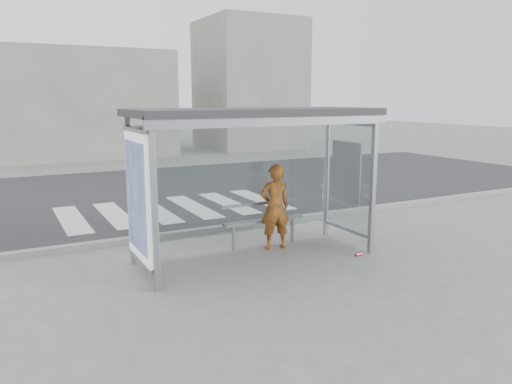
{
  "coord_description": "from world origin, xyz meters",
  "views": [
    {
      "loc": [
        -3.93,
        -7.5,
        2.8
      ],
      "look_at": [
        0.11,
        0.2,
        1.15
      ],
      "focal_mm": 35.0,
      "sensor_mm": 36.0,
      "label": 1
    }
  ],
  "objects_px": {
    "person": "(275,207)",
    "soda_can": "(358,254)",
    "bench": "(263,220)",
    "bus_shelter": "(235,147)"
  },
  "relations": [
    {
      "from": "person",
      "to": "soda_can",
      "type": "relative_size",
      "value": 13.61
    },
    {
      "from": "bus_shelter",
      "to": "person",
      "type": "xyz_separation_m",
      "value": [
        0.95,
        0.29,
        -1.18
      ]
    },
    {
      "from": "bus_shelter",
      "to": "soda_can",
      "type": "xyz_separation_m",
      "value": [
        2.05,
        -0.82,
        -1.95
      ]
    },
    {
      "from": "bus_shelter",
      "to": "person",
      "type": "relative_size",
      "value": 2.66
    },
    {
      "from": "person",
      "to": "bench",
      "type": "height_order",
      "value": "person"
    },
    {
      "from": "person",
      "to": "soda_can",
      "type": "distance_m",
      "value": 1.74
    },
    {
      "from": "bus_shelter",
      "to": "bench",
      "type": "bearing_deg",
      "value": 32.03
    },
    {
      "from": "bench",
      "to": "person",
      "type": "bearing_deg",
      "value": -64.3
    },
    {
      "from": "person",
      "to": "bench",
      "type": "bearing_deg",
      "value": -55.99
    },
    {
      "from": "person",
      "to": "bench",
      "type": "relative_size",
      "value": 0.98
    }
  ]
}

